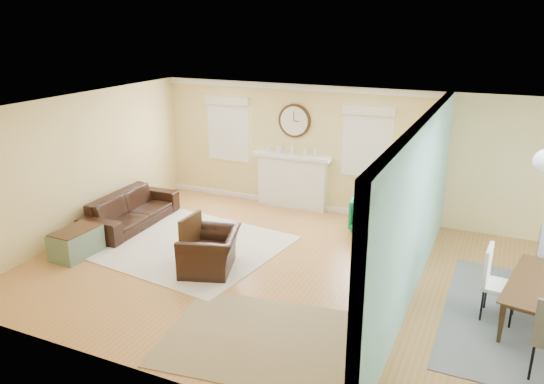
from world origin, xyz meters
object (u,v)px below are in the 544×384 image
object	(u,v)px
sofa	(131,210)
credenza	(401,239)
eames_chair	(210,251)
green_chair	(370,213)

from	to	relation	value
sofa	credenza	xyz separation A→B (m)	(5.10, 0.55, 0.08)
sofa	credenza	distance (m)	5.13
eames_chair	credenza	world-z (taller)	credenza
sofa	eames_chair	xyz separation A→B (m)	(2.40, -1.05, 0.01)
sofa	green_chair	xyz separation A→B (m)	(4.29, 1.71, 0.01)
sofa	credenza	world-z (taller)	credenza
eames_chair	green_chair	size ratio (longest dim) A/B	1.41
sofa	eames_chair	distance (m)	2.61
sofa	green_chair	distance (m)	4.61
sofa	eames_chair	bearing A→B (deg)	-116.10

